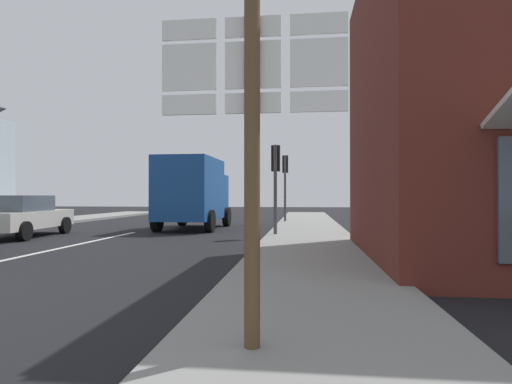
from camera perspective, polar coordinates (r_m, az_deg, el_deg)
name	(u,v)px	position (r m, az deg, el deg)	size (l,w,h in m)	color
ground_plane	(111,238)	(15.44, -19.28, -5.91)	(80.00, 80.00, 0.00)	black
sidewalk_right	(310,245)	(11.91, 7.37, -7.21)	(2.89, 44.00, 0.14)	gray
lane_centre_stripe	(38,253)	(11.99, -27.73, -7.42)	(0.16, 12.00, 0.01)	silver
sedan_far	(21,216)	(16.86, -29.49, -2.83)	(2.28, 4.35, 1.47)	beige
delivery_truck	(193,191)	(18.39, -8.56, 0.08)	(2.53, 5.02, 3.05)	#19478C
route_sign_post	(252,134)	(3.69, -0.50, 7.98)	(1.66, 0.14, 3.20)	brown
traffic_light_far_right	(285,173)	(21.87, 4.02, 2.59)	(0.30, 0.49, 3.57)	#47474C
traffic_light_near_right	(276,169)	(14.53, 2.70, 3.12)	(0.30, 0.49, 3.22)	#47474C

